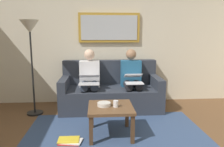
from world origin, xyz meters
TOP-DOWN VIEW (x-y plane):
  - wall_rear at (0.00, -2.60)m, footprint 6.00×0.12m
  - area_rug at (0.00, -0.85)m, footprint 2.60×1.80m
  - couch at (0.00, -2.12)m, footprint 1.88×0.90m
  - framed_mirror at (0.00, -2.51)m, footprint 1.24×0.05m
  - coffee_table at (0.08, -0.90)m, footprint 0.62×0.62m
  - cup at (0.01, -0.86)m, footprint 0.07×0.07m
  - bowl at (0.17, -0.92)m, footprint 0.19×0.19m
  - person_left at (-0.40, -2.05)m, footprint 0.38×0.58m
  - laptop_white at (-0.40, -1.82)m, footprint 0.32×0.37m
  - person_right at (0.40, -2.05)m, footprint 0.38×0.58m
  - laptop_silver at (0.40, -1.82)m, footprint 0.36×0.38m
  - magazine_stack at (0.63, -0.72)m, footprint 0.33×0.25m
  - standing_lamp at (1.39, -1.85)m, footprint 0.32×0.32m

SIDE VIEW (x-z plane):
  - area_rug at x=0.00m, z-range 0.00..0.01m
  - magazine_stack at x=0.63m, z-range 0.00..0.04m
  - couch at x=0.00m, z-range -0.14..0.76m
  - coffee_table at x=0.08m, z-range 0.15..0.58m
  - bowl at x=0.17m, z-range 0.43..0.48m
  - cup at x=0.01m, z-range 0.43..0.52m
  - person_left at x=-0.40m, z-range 0.04..1.18m
  - person_right at x=0.40m, z-range 0.04..1.18m
  - laptop_white at x=-0.40m, z-range 0.54..0.71m
  - laptop_silver at x=0.40m, z-range 0.55..0.71m
  - wall_rear at x=0.00m, z-range 0.00..2.60m
  - standing_lamp at x=1.39m, z-range 0.54..2.20m
  - framed_mirror at x=0.00m, z-range 1.25..1.85m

